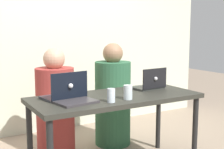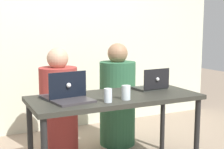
# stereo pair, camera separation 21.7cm
# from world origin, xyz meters

# --- Properties ---
(back_wall) EXTENTS (4.50, 0.10, 2.59)m
(back_wall) POSITION_xyz_m (0.00, 1.50, 1.29)
(back_wall) COLOR beige
(back_wall) RESTS_ON ground
(desk) EXTENTS (1.50, 0.65, 0.71)m
(desk) POSITION_xyz_m (0.00, 0.00, 0.64)
(desk) COLOR #2C2C25
(desk) RESTS_ON ground
(person_on_left) EXTENTS (0.48, 0.48, 1.11)m
(person_on_left) POSITION_xyz_m (-0.34, 0.63, 0.49)
(person_on_left) COLOR #9D3430
(person_on_left) RESTS_ON ground
(person_on_right) EXTENTS (0.44, 0.44, 1.14)m
(person_on_right) POSITION_xyz_m (0.34, 0.63, 0.51)
(person_on_right) COLOR #2D603F
(person_on_right) RESTS_ON ground
(laptop_front_left) EXTENTS (0.35, 0.28, 0.22)m
(laptop_front_left) POSITION_xyz_m (-0.42, -0.05, 0.76)
(laptop_front_left) COLOR #373336
(laptop_front_left) RESTS_ON desk
(laptop_back_right) EXTENTS (0.31, 0.26, 0.21)m
(laptop_back_right) POSITION_xyz_m (0.44, 0.09, 0.76)
(laptop_back_right) COLOR #383C38
(laptop_back_right) RESTS_ON desk
(laptop_back_left) EXTENTS (0.36, 0.30, 0.23)m
(laptop_back_left) POSITION_xyz_m (-0.44, 0.10, 0.76)
(laptop_back_left) COLOR #38373F
(laptop_back_left) RESTS_ON desk
(water_glass_left) EXTENTS (0.07, 0.07, 0.11)m
(water_glass_left) POSITION_xyz_m (-0.16, -0.20, 0.76)
(water_glass_left) COLOR silver
(water_glass_left) RESTS_ON desk
(water_glass_center) EXTENTS (0.07, 0.07, 0.12)m
(water_glass_center) POSITION_xyz_m (0.01, -0.18, 0.76)
(water_glass_center) COLOR silver
(water_glass_center) RESTS_ON desk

